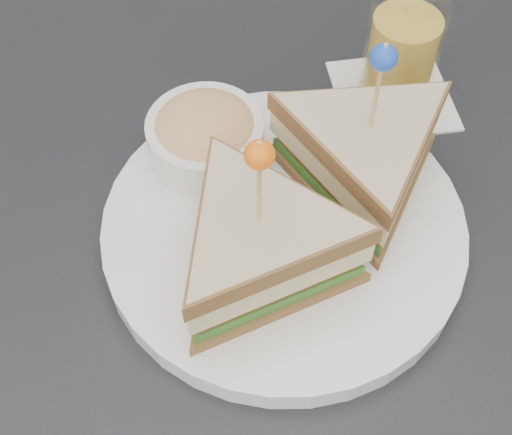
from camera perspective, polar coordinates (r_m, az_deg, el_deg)
The scene contains 3 objects.
table at distance 0.63m, azimuth -0.64°, elevation -7.51°, with size 0.80×0.80×0.75m.
plate_meal at distance 0.54m, azimuth 3.17°, elevation 1.41°, with size 0.37×0.37×0.17m.
drink_set at distance 0.65m, azimuth 11.67°, elevation 13.18°, with size 0.12×0.12×0.13m.
Camera 1 is at (-0.07, -0.28, 1.23)m, focal length 50.00 mm.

